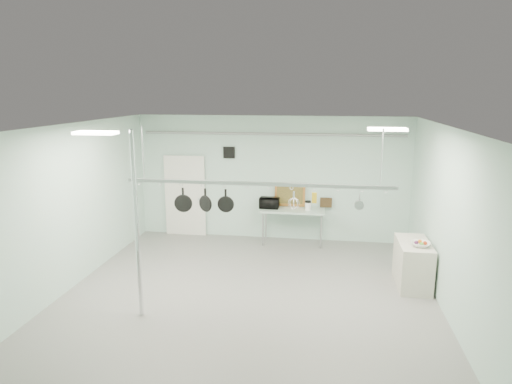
% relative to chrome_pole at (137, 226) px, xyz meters
% --- Properties ---
extents(floor, '(8.00, 8.00, 0.00)m').
position_rel_chrome_pole_xyz_m(floor, '(1.70, 0.60, -1.60)').
color(floor, gray).
rests_on(floor, ground).
extents(ceiling, '(7.00, 8.00, 0.02)m').
position_rel_chrome_pole_xyz_m(ceiling, '(1.70, 0.60, 1.59)').
color(ceiling, silver).
rests_on(ceiling, back_wall).
extents(back_wall, '(7.00, 0.02, 3.20)m').
position_rel_chrome_pole_xyz_m(back_wall, '(1.70, 4.59, 0.00)').
color(back_wall, '#B4D8C3').
rests_on(back_wall, floor).
extents(right_wall, '(0.02, 8.00, 3.20)m').
position_rel_chrome_pole_xyz_m(right_wall, '(5.19, 0.60, 0.00)').
color(right_wall, '#B4D8C3').
rests_on(right_wall, floor).
extents(door, '(1.10, 0.10, 2.20)m').
position_rel_chrome_pole_xyz_m(door, '(-0.60, 4.54, -0.55)').
color(door, silver).
rests_on(door, floor).
extents(wall_vent, '(0.30, 0.04, 0.30)m').
position_rel_chrome_pole_xyz_m(wall_vent, '(0.60, 4.57, 0.65)').
color(wall_vent, black).
rests_on(wall_vent, back_wall).
extents(conduit_pipe, '(6.60, 0.07, 0.07)m').
position_rel_chrome_pole_xyz_m(conduit_pipe, '(1.70, 4.50, 1.15)').
color(conduit_pipe, gray).
rests_on(conduit_pipe, back_wall).
extents(chrome_pole, '(0.08, 0.08, 3.20)m').
position_rel_chrome_pole_xyz_m(chrome_pole, '(0.00, 0.00, 0.00)').
color(chrome_pole, silver).
rests_on(chrome_pole, floor).
extents(prep_table, '(1.60, 0.70, 0.91)m').
position_rel_chrome_pole_xyz_m(prep_table, '(2.30, 4.20, -0.77)').
color(prep_table, '#9FBBA8').
rests_on(prep_table, floor).
extents(side_cabinet, '(0.60, 1.20, 0.90)m').
position_rel_chrome_pole_xyz_m(side_cabinet, '(4.85, 2.00, -1.15)').
color(side_cabinet, beige).
rests_on(side_cabinet, floor).
extents(pot_rack, '(4.80, 0.06, 1.00)m').
position_rel_chrome_pole_xyz_m(pot_rack, '(1.90, 0.90, 0.63)').
color(pot_rack, '#B7B7BC').
rests_on(pot_rack, ceiling).
extents(light_panel_left, '(0.65, 0.30, 0.05)m').
position_rel_chrome_pole_xyz_m(light_panel_left, '(-0.50, -0.20, 1.56)').
color(light_panel_left, white).
rests_on(light_panel_left, ceiling).
extents(light_panel_right, '(0.65, 0.30, 0.05)m').
position_rel_chrome_pole_xyz_m(light_panel_right, '(4.10, 1.20, 1.56)').
color(light_panel_right, white).
rests_on(light_panel_right, ceiling).
extents(microwave, '(0.49, 0.34, 0.27)m').
position_rel_chrome_pole_xyz_m(microwave, '(1.70, 4.21, -0.56)').
color(microwave, black).
rests_on(microwave, prep_table).
extents(coffee_canister, '(0.18, 0.18, 0.20)m').
position_rel_chrome_pole_xyz_m(coffee_canister, '(2.68, 4.15, -0.60)').
color(coffee_canister, white).
rests_on(coffee_canister, prep_table).
extents(painting_large, '(0.78, 0.14, 0.58)m').
position_rel_chrome_pole_xyz_m(painting_large, '(2.20, 4.50, -0.41)').
color(painting_large, '#C47434').
rests_on(painting_large, prep_table).
extents(painting_small, '(0.30, 0.09, 0.25)m').
position_rel_chrome_pole_xyz_m(painting_small, '(3.12, 4.50, -0.57)').
color(painting_small, '#342512').
rests_on(painting_small, prep_table).
extents(fruit_bowl, '(0.42, 0.42, 0.09)m').
position_rel_chrome_pole_xyz_m(fruit_bowl, '(4.92, 1.76, -0.66)').
color(fruit_bowl, white).
rests_on(fruit_bowl, side_cabinet).
extents(skillet_left, '(0.33, 0.10, 0.45)m').
position_rel_chrome_pole_xyz_m(skillet_left, '(0.52, 0.90, 0.26)').
color(skillet_left, black).
rests_on(skillet_left, pot_rack).
extents(skillet_mid, '(0.29, 0.20, 0.44)m').
position_rel_chrome_pole_xyz_m(skillet_mid, '(0.94, 0.90, 0.27)').
color(skillet_mid, black).
rests_on(skillet_mid, pot_rack).
extents(skillet_right, '(0.30, 0.07, 0.41)m').
position_rel_chrome_pole_xyz_m(skillet_right, '(1.32, 0.90, 0.28)').
color(skillet_right, black).
rests_on(skillet_right, pot_rack).
extents(whisk, '(0.24, 0.24, 0.34)m').
position_rel_chrome_pole_xyz_m(whisk, '(2.54, 0.90, 0.32)').
color(whisk, '#B4B3B8').
rests_on(whisk, pot_rack).
extents(grater, '(0.09, 0.02, 0.21)m').
position_rel_chrome_pole_xyz_m(grater, '(2.90, 0.90, 0.38)').
color(grater, yellow).
rests_on(grater, pot_rack).
extents(saucepan, '(0.18, 0.13, 0.29)m').
position_rel_chrome_pole_xyz_m(saucepan, '(3.67, 0.90, 0.34)').
color(saucepan, '#B3B3B8').
rests_on(saucepan, pot_rack).
extents(fruit_cluster, '(0.24, 0.24, 0.09)m').
position_rel_chrome_pole_xyz_m(fruit_cluster, '(4.92, 1.76, -0.62)').
color(fruit_cluster, '#A82C0F').
rests_on(fruit_cluster, fruit_bowl).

